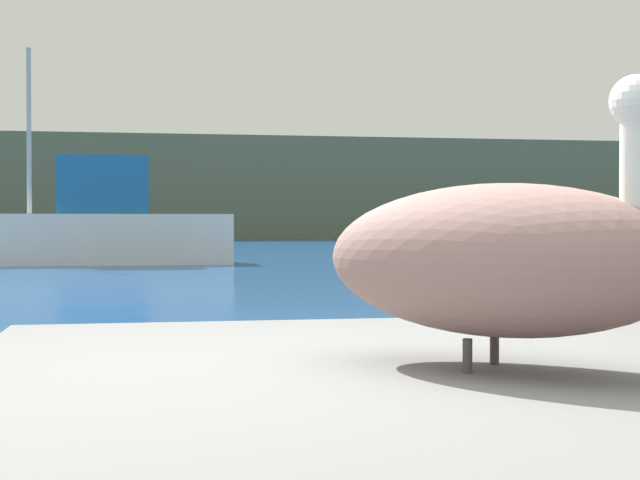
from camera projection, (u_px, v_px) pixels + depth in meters
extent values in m
cube|color=#5B664C|center=(163.00, 191.00, 65.22)|extent=(140.00, 15.98, 6.62)
cube|color=slate|center=(498.00, 474.00, 2.89)|extent=(3.39, 3.17, 0.65)
ellipsoid|color=gray|center=(499.00, 260.00, 2.88)|extent=(1.25, 1.25, 0.48)
cylinder|color=white|center=(636.00, 178.00, 2.64)|extent=(0.09, 0.09, 0.35)
sphere|color=white|center=(636.00, 101.00, 2.63)|extent=(0.15, 0.15, 0.15)
cylinder|color=#4C4742|center=(494.00, 348.00, 3.00)|extent=(0.03, 0.03, 0.10)
cylinder|color=#4C4742|center=(467.00, 356.00, 2.83)|extent=(0.03, 0.03, 0.10)
cube|color=white|center=(107.00, 239.00, 24.18)|extent=(6.51, 1.82, 1.32)
cube|color=#1E6099|center=(104.00, 185.00, 24.14)|extent=(2.33, 1.44, 1.51)
cylinder|color=#B2B2B2|center=(29.00, 131.00, 23.74)|extent=(0.12, 0.12, 4.27)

